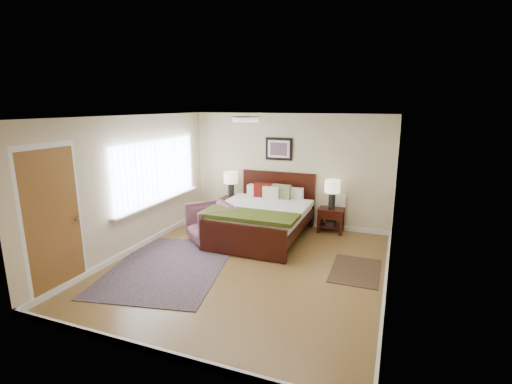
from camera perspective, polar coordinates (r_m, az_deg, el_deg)
floor at (r=6.42m, az=-1.47°, el=-11.37°), size 5.00×5.00×0.00m
back_wall at (r=8.33m, az=5.08°, el=3.35°), size 4.50×0.04×2.50m
front_wall at (r=3.93m, az=-15.82°, el=-8.59°), size 4.50×0.04×2.50m
left_wall at (r=7.16m, az=-18.41°, el=1.09°), size 0.04×5.00×2.50m
right_wall at (r=5.58m, az=20.37°, el=-2.42°), size 0.04×5.00×2.50m
ceiling at (r=5.84m, az=-1.62°, el=11.52°), size 4.50×5.00×0.02m
window at (r=7.65m, az=-14.87°, el=3.03°), size 0.11×2.72×1.32m
door at (r=5.99m, az=-28.72°, el=-3.98°), size 0.06×1.00×2.18m
ceil_fixture at (r=5.84m, az=-1.61°, el=11.18°), size 0.44×0.44×0.08m
bed at (r=7.55m, az=0.98°, el=-3.12°), size 1.81×2.20×1.19m
wall_art at (r=8.30m, az=3.53°, el=6.62°), size 0.62×0.05×0.50m
nightstand_left at (r=8.73m, az=-3.87°, el=-1.67°), size 0.46×0.42×0.55m
nightstand_right at (r=8.09m, az=11.45°, el=-3.85°), size 0.53×0.40×0.52m
lamp_left at (r=8.62m, az=-3.87°, el=1.86°), size 0.33×0.33×0.61m
lamp_right at (r=7.95m, az=11.67°, el=0.44°), size 0.33×0.33×0.61m
armchair at (r=7.44m, az=-6.94°, el=-4.79°), size 1.17×1.17×0.76m
rug_persian at (r=6.57m, az=-13.29°, el=-11.10°), size 2.30×2.88×0.01m
rug_navy at (r=6.48m, az=15.07°, el=-11.57°), size 0.78×1.17×0.01m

